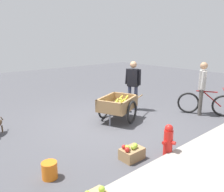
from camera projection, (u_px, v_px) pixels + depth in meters
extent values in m
plane|color=#47474C|center=(108.00, 123.00, 6.32)|extent=(24.00, 24.00, 0.00)
cube|color=#937047|center=(117.00, 107.00, 6.39)|extent=(1.32, 1.16, 0.10)
cube|color=#937047|center=(109.00, 106.00, 5.90)|extent=(0.36, 0.76, 0.24)
cube|color=#937047|center=(125.00, 97.00, 6.80)|extent=(0.36, 0.76, 0.24)
cube|color=#937047|center=(130.00, 103.00, 6.19)|extent=(1.04, 0.48, 0.24)
cube|color=#937047|center=(106.00, 100.00, 6.51)|extent=(1.04, 0.48, 0.24)
torus|color=black|center=(132.00, 112.00, 6.22)|extent=(0.61, 0.30, 0.64)
torus|color=black|center=(104.00, 108.00, 6.60)|extent=(0.61, 0.30, 0.64)
cylinder|color=gray|center=(117.00, 110.00, 6.41)|extent=(0.37, 0.83, 0.04)
cylinder|color=#937047|center=(139.00, 97.00, 6.92)|extent=(0.52, 0.24, 0.04)
cylinder|color=#937047|center=(119.00, 94.00, 7.22)|extent=(0.52, 0.24, 0.04)
cylinder|color=gray|center=(110.00, 120.00, 6.04)|extent=(0.04, 0.04, 0.35)
ellipsoid|color=gold|center=(117.00, 101.00, 6.37)|extent=(0.18, 0.07, 0.13)
ellipsoid|color=gold|center=(117.00, 101.00, 6.35)|extent=(0.17, 0.14, 0.07)
ellipsoid|color=gold|center=(117.00, 101.00, 6.34)|extent=(0.18, 0.13, 0.08)
ellipsoid|color=gold|center=(117.00, 100.00, 6.32)|extent=(0.18, 0.10, 0.14)
ellipsoid|color=gold|center=(105.00, 105.00, 6.14)|extent=(0.19, 0.09, 0.12)
ellipsoid|color=gold|center=(105.00, 105.00, 6.13)|extent=(0.19, 0.05, 0.10)
ellipsoid|color=gold|center=(105.00, 105.00, 6.12)|extent=(0.19, 0.08, 0.05)
ellipsoid|color=gold|center=(105.00, 104.00, 6.10)|extent=(0.19, 0.07, 0.10)
ellipsoid|color=gold|center=(105.00, 104.00, 6.08)|extent=(0.18, 0.06, 0.15)
ellipsoid|color=gold|center=(121.00, 106.00, 5.93)|extent=(0.15, 0.15, 0.15)
ellipsoid|color=gold|center=(121.00, 106.00, 5.91)|extent=(0.16, 0.17, 0.10)
ellipsoid|color=gold|center=(121.00, 105.00, 5.90)|extent=(0.17, 0.16, 0.05)
ellipsoid|color=gold|center=(121.00, 105.00, 5.88)|extent=(0.19, 0.07, 0.11)
ellipsoid|color=gold|center=(121.00, 105.00, 5.87)|extent=(0.17, 0.07, 0.15)
ellipsoid|color=gold|center=(121.00, 101.00, 6.34)|extent=(0.17, 0.12, 0.15)
ellipsoid|color=gold|center=(121.00, 100.00, 6.31)|extent=(0.19, 0.12, 0.05)
ellipsoid|color=gold|center=(121.00, 100.00, 6.29)|extent=(0.17, 0.13, 0.13)
ellipsoid|color=gold|center=(105.00, 104.00, 6.32)|extent=(0.17, 0.14, 0.14)
ellipsoid|color=gold|center=(105.00, 103.00, 6.30)|extent=(0.16, 0.16, 0.08)
ellipsoid|color=gold|center=(105.00, 103.00, 6.29)|extent=(0.19, 0.11, 0.08)
ellipsoid|color=gold|center=(105.00, 103.00, 6.27)|extent=(0.18, 0.08, 0.14)
ellipsoid|color=gold|center=(123.00, 101.00, 6.31)|extent=(0.17, 0.06, 0.16)
ellipsoid|color=gold|center=(123.00, 101.00, 6.29)|extent=(0.19, 0.11, 0.09)
ellipsoid|color=gold|center=(123.00, 101.00, 6.27)|extent=(0.19, 0.10, 0.08)
ellipsoid|color=gold|center=(123.00, 101.00, 6.26)|extent=(0.18, 0.08, 0.14)
ellipsoid|color=gold|center=(125.00, 100.00, 6.72)|extent=(0.18, 0.11, 0.15)
ellipsoid|color=gold|center=(125.00, 100.00, 6.70)|extent=(0.17, 0.16, 0.05)
ellipsoid|color=gold|center=(125.00, 100.00, 6.67)|extent=(0.17, 0.11, 0.15)
ellipsoid|color=gold|center=(127.00, 98.00, 6.54)|extent=(0.18, 0.09, 0.14)
ellipsoid|color=gold|center=(127.00, 97.00, 6.52)|extent=(0.19, 0.12, 0.08)
ellipsoid|color=gold|center=(127.00, 97.00, 6.51)|extent=(0.19, 0.13, 0.08)
ellipsoid|color=gold|center=(127.00, 97.00, 6.49)|extent=(0.18, 0.12, 0.12)
ellipsoid|color=gold|center=(121.00, 98.00, 6.59)|extent=(0.17, 0.13, 0.14)
ellipsoid|color=gold|center=(121.00, 98.00, 6.58)|extent=(0.18, 0.12, 0.10)
ellipsoid|color=gold|center=(121.00, 98.00, 6.56)|extent=(0.17, 0.16, 0.05)
ellipsoid|color=gold|center=(121.00, 97.00, 6.54)|extent=(0.19, 0.11, 0.10)
ellipsoid|color=gold|center=(121.00, 97.00, 6.53)|extent=(0.18, 0.05, 0.14)
ellipsoid|color=gold|center=(124.00, 104.00, 6.19)|extent=(0.17, 0.14, 0.13)
ellipsoid|color=gold|center=(124.00, 104.00, 6.18)|extent=(0.19, 0.08, 0.08)
ellipsoid|color=gold|center=(124.00, 104.00, 6.16)|extent=(0.19, 0.07, 0.09)
ellipsoid|color=gold|center=(124.00, 104.00, 6.15)|extent=(0.17, 0.13, 0.13)
ellipsoid|color=gold|center=(118.00, 101.00, 6.32)|extent=(0.17, 0.13, 0.14)
ellipsoid|color=gold|center=(117.00, 101.00, 6.29)|extent=(0.18, 0.14, 0.05)
ellipsoid|color=gold|center=(117.00, 101.00, 6.27)|extent=(0.17, 0.14, 0.13)
cylinder|color=#333851|center=(136.00, 98.00, 7.34)|extent=(0.11, 0.11, 0.79)
cylinder|color=#333851|center=(130.00, 98.00, 7.44)|extent=(0.11, 0.11, 0.79)
cube|color=black|center=(133.00, 78.00, 7.22)|extent=(0.31, 0.39, 0.56)
sphere|color=tan|center=(133.00, 65.00, 7.12)|extent=(0.21, 0.21, 0.21)
cylinder|color=black|center=(140.00, 77.00, 7.12)|extent=(0.08, 0.08, 0.50)
cylinder|color=black|center=(127.00, 76.00, 7.31)|extent=(0.08, 0.12, 0.51)
torus|color=black|center=(223.00, 106.00, 6.75)|extent=(0.38, 0.61, 0.66)
torus|color=black|center=(188.00, 103.00, 7.08)|extent=(0.38, 0.61, 0.66)
cylinder|color=maroon|center=(207.00, 92.00, 6.81)|extent=(0.32, 0.54, 0.04)
cylinder|color=maroon|center=(202.00, 97.00, 6.90)|extent=(0.08, 0.11, 0.45)
cylinder|color=maroon|center=(212.00, 99.00, 6.81)|extent=(0.29, 0.48, 0.43)
ellipsoid|color=black|center=(202.00, 88.00, 6.84)|extent=(0.20, 0.08, 0.06)
cylinder|color=maroon|center=(224.00, 89.00, 6.64)|extent=(0.41, 0.25, 0.03)
cylinder|color=#4C4742|center=(200.00, 101.00, 7.04)|extent=(0.11, 0.11, 0.80)
cylinder|color=#4C4742|center=(200.00, 103.00, 6.84)|extent=(0.11, 0.11, 0.80)
cube|color=#B7B2AD|center=(203.00, 80.00, 6.78)|extent=(0.39, 0.34, 0.56)
sphere|color=tan|center=(204.00, 66.00, 6.67)|extent=(0.22, 0.22, 0.22)
cylinder|color=#B7B2AD|center=(202.00, 78.00, 6.97)|extent=(0.08, 0.11, 0.51)
cylinder|color=#B7B2AD|center=(203.00, 80.00, 6.57)|extent=(0.08, 0.10, 0.51)
cylinder|color=#4C3823|center=(2.00, 118.00, 5.74)|extent=(0.09, 0.10, 0.12)
cylinder|color=#4C3823|center=(2.00, 129.00, 5.65)|extent=(0.04, 0.04, 0.18)
cylinder|color=red|center=(168.00, 143.00, 4.45)|extent=(0.18, 0.18, 0.55)
sphere|color=red|center=(169.00, 128.00, 4.37)|extent=(0.16, 0.16, 0.16)
cylinder|color=red|center=(165.00, 142.00, 4.37)|extent=(0.10, 0.07, 0.07)
cylinder|color=red|center=(173.00, 143.00, 4.36)|extent=(0.07, 0.10, 0.07)
cylinder|color=orange|center=(50.00, 170.00, 3.77)|extent=(0.26, 0.26, 0.29)
cube|color=#99754C|center=(132.00, 154.00, 4.39)|extent=(0.44, 0.32, 0.22)
sphere|color=#99BF33|center=(135.00, 145.00, 4.37)|extent=(0.10, 0.10, 0.10)
sphere|color=#99BF33|center=(127.00, 147.00, 4.32)|extent=(0.09, 0.09, 0.09)
sphere|color=#99BF33|center=(134.00, 147.00, 4.34)|extent=(0.08, 0.08, 0.08)
sphere|color=#99BF33|center=(133.00, 147.00, 4.31)|extent=(0.09, 0.09, 0.09)
sphere|color=red|center=(124.00, 147.00, 4.34)|extent=(0.08, 0.08, 0.08)
sphere|color=red|center=(127.00, 150.00, 4.21)|extent=(0.09, 0.09, 0.09)
sphere|color=#99BF33|center=(128.00, 148.00, 4.29)|extent=(0.09, 0.09, 0.09)
sphere|color=#99BF33|center=(102.00, 189.00, 3.11)|extent=(0.09, 0.09, 0.09)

